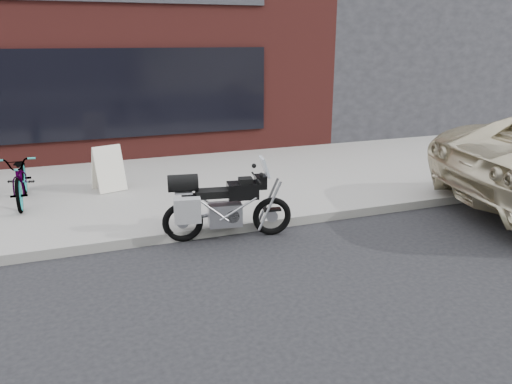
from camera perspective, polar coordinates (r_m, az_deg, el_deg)
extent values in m
cube|color=gray|center=(10.38, -10.84, 1.02)|extent=(44.00, 6.00, 0.15)
cube|color=#5A211D|center=(16.88, -22.40, 13.70)|extent=(14.00, 10.00, 4.50)
cube|color=black|center=(11.90, -22.63, 10.06)|extent=(10.00, 0.08, 2.00)
cube|color=#252529|center=(20.44, 14.84, 16.90)|extent=(10.00, 10.00, 6.00)
torus|color=black|center=(7.47, -8.37, -3.46)|extent=(0.61, 0.19, 0.61)
torus|color=black|center=(7.65, 1.83, -2.79)|extent=(0.61, 0.19, 0.61)
cube|color=#B7B7BC|center=(7.49, -3.56, -2.57)|extent=(0.53, 0.34, 0.34)
cube|color=black|center=(7.42, -1.54, 0.19)|extent=(0.49, 0.36, 0.24)
cube|color=black|center=(7.37, -5.00, -0.15)|extent=(0.53, 0.33, 0.11)
cube|color=black|center=(7.36, -7.43, -0.83)|extent=(0.30, 0.24, 0.13)
cube|color=black|center=(7.44, 0.51, 1.18)|extent=(0.19, 0.24, 0.20)
cube|color=silver|center=(7.39, 1.00, 2.89)|extent=(0.17, 0.29, 0.30)
cylinder|color=black|center=(7.41, 0.04, 1.62)|extent=(0.12, 0.63, 0.03)
cube|color=#B7B7BC|center=(7.32, -8.32, 0.06)|extent=(0.29, 0.31, 0.03)
cube|color=gray|center=(7.16, -7.84, -2.12)|extent=(0.40, 0.22, 0.36)
cylinder|color=black|center=(7.28, -8.36, 1.02)|extent=(0.47, 0.32, 0.25)
cylinder|color=#B7B7BC|center=(7.62, -6.40, -2.83)|extent=(0.51, 0.15, 0.17)
imported|color=gray|center=(9.52, -25.28, 1.48)|extent=(0.62, 1.72, 0.90)
cube|color=white|center=(9.69, -16.35, 2.53)|extent=(0.58, 0.40, 0.85)
cube|color=white|center=(9.90, -16.80, 2.79)|extent=(0.58, 0.40, 0.85)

